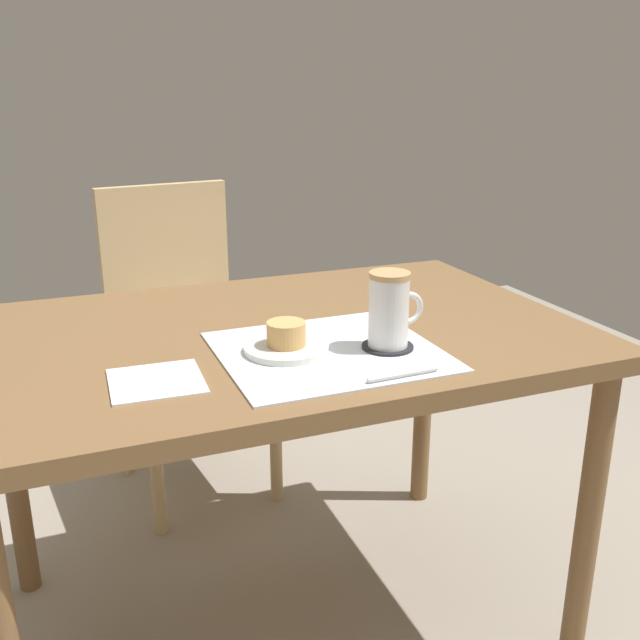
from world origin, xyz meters
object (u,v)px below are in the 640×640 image
object	(u,v)px
pastry	(286,334)
coffee_mug	(390,309)
dining_table	(278,364)
wooden_chair	(182,329)
pastry_plate	(286,348)

from	to	relation	value
pastry	coffee_mug	bearing A→B (deg)	-15.76
dining_table	wooden_chair	world-z (taller)	wooden_chair
coffee_mug	pastry_plate	bearing A→B (deg)	164.24
wooden_chair	pastry	world-z (taller)	wooden_chair
dining_table	pastry_plate	xyz separation A→B (m)	(-0.03, -0.14, 0.09)
dining_table	pastry	size ratio (longest dim) A/B	16.88
wooden_chair	coffee_mug	xyz separation A→B (m)	(0.21, -0.91, 0.30)
wooden_chair	dining_table	bearing A→B (deg)	87.50
dining_table	coffee_mug	world-z (taller)	coffee_mug
pastry_plate	coffee_mug	distance (m)	0.20
dining_table	wooden_chair	distance (m)	0.73
coffee_mug	wooden_chair	bearing A→B (deg)	103.30
wooden_chair	pastry	size ratio (longest dim) A/B	12.66
pastry	pastry_plate	bearing A→B (deg)	180.00
pastry_plate	pastry	world-z (taller)	pastry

